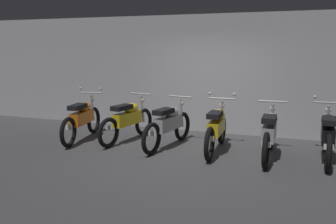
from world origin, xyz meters
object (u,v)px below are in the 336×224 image
(motorbike_slot_3, at_px, (217,128))
(motorbike_slot_1, at_px, (128,120))
(motorbike_slot_0, at_px, (82,118))
(motorbike_slot_2, at_px, (169,124))
(motorbike_slot_4, at_px, (269,133))
(motorbike_slot_5, at_px, (328,135))

(motorbike_slot_3, bearing_deg, motorbike_slot_1, 175.74)
(motorbike_slot_0, relative_size, motorbike_slot_1, 1.01)
(motorbike_slot_2, bearing_deg, motorbike_slot_4, -1.96)
(motorbike_slot_3, relative_size, motorbike_slot_5, 1.00)
(motorbike_slot_0, height_order, motorbike_slot_5, same)
(motorbike_slot_0, bearing_deg, motorbike_slot_3, 1.54)
(motorbike_slot_4, relative_size, motorbike_slot_5, 1.00)
(motorbike_slot_2, height_order, motorbike_slot_5, motorbike_slot_5)
(motorbike_slot_1, xyz_separation_m, motorbike_slot_3, (2.05, -0.15, 0.00))
(motorbike_slot_1, bearing_deg, motorbike_slot_0, -167.17)
(motorbike_slot_3, bearing_deg, motorbike_slot_5, 3.24)
(motorbike_slot_4, bearing_deg, motorbike_slot_0, -179.90)
(motorbike_slot_2, height_order, motorbike_slot_4, same)
(motorbike_slot_0, relative_size, motorbike_slot_3, 1.00)
(motorbike_slot_0, bearing_deg, motorbike_slot_5, 2.22)
(motorbike_slot_5, bearing_deg, motorbike_slot_0, -177.78)
(motorbike_slot_1, distance_m, motorbike_slot_3, 2.06)
(motorbike_slot_2, xyz_separation_m, motorbike_slot_5, (3.08, 0.12, 0.00))
(motorbike_slot_1, height_order, motorbike_slot_2, same)
(motorbike_slot_0, distance_m, motorbike_slot_2, 2.07)
(motorbike_slot_1, bearing_deg, motorbike_slot_3, -4.26)
(motorbike_slot_1, xyz_separation_m, motorbike_slot_4, (3.08, -0.23, 0.00))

